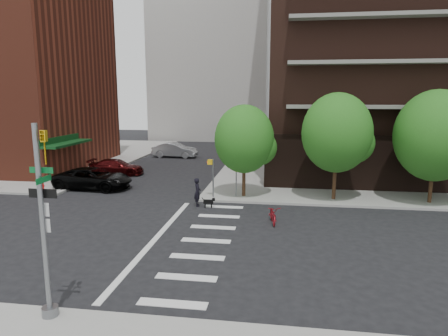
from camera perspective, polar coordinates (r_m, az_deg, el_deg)
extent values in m
plane|color=black|center=(20.37, -11.02, -9.74)|extent=(120.00, 120.00, 0.00)
cube|color=gray|center=(44.34, 26.61, 0.34)|extent=(39.00, 33.00, 0.15)
cube|color=gray|center=(52.28, -28.17, 1.57)|extent=(31.00, 33.00, 0.15)
cube|color=silver|center=(14.31, -7.39, -18.69)|extent=(2.40, 0.50, 0.01)
cube|color=silver|center=(16.02, -5.39, -15.30)|extent=(2.40, 0.50, 0.01)
cube|color=silver|center=(17.80, -3.84, -12.57)|extent=(2.40, 0.50, 0.01)
cube|color=silver|center=(19.62, -2.59, -10.33)|extent=(2.40, 0.50, 0.01)
cube|color=silver|center=(21.47, -1.57, -8.48)|extent=(2.40, 0.50, 0.01)
cube|color=silver|center=(23.34, -0.72, -6.91)|extent=(2.40, 0.50, 0.01)
cube|color=silver|center=(25.24, 0.00, -5.58)|extent=(2.40, 0.50, 0.01)
cube|color=silver|center=(20.22, -9.67, -9.84)|extent=(0.30, 13.00, 0.01)
cube|color=black|center=(43.81, 23.52, 3.22)|extent=(25.50, 25.50, 4.00)
cube|color=#0C3814|center=(35.99, -21.44, 3.28)|extent=(1.40, 6.00, 0.20)
cylinder|color=#301E11|center=(27.22, 2.85, -1.61)|extent=(0.24, 0.24, 2.30)
sphere|color=#235B19|center=(26.79, 2.90, 4.16)|extent=(4.00, 4.00, 4.00)
cylinder|color=#301E11|center=(27.30, 15.49, -1.62)|extent=(0.24, 0.24, 2.60)
sphere|color=#235B19|center=(26.85, 15.81, 4.87)|extent=(4.50, 4.50, 4.50)
cylinder|color=#301E11|center=(28.71, 27.45, -2.15)|extent=(0.24, 0.24, 2.30)
sphere|color=#235B19|center=(28.27, 27.98, 4.11)|extent=(5.00, 5.00, 5.00)
cylinder|color=slate|center=(13.20, -24.47, -7.24)|extent=(0.16, 0.16, 6.00)
cylinder|color=slate|center=(14.28, -23.58, -18.24)|extent=(0.50, 0.50, 0.30)
imported|color=gold|center=(12.60, -24.29, 2.70)|extent=(0.16, 0.20, 1.00)
cube|color=#0A5926|center=(12.95, -24.64, -0.28)|extent=(0.75, 0.02, 0.18)
cube|color=#0A5926|center=(12.79, -24.36, -1.52)|extent=(0.02, 0.75, 0.18)
cube|color=black|center=(13.07, -24.49, -3.32)|extent=(0.90, 0.02, 0.28)
cube|color=silver|center=(13.18, -24.32, -5.44)|extent=(0.32, 0.02, 0.42)
cube|color=silver|center=(13.32, -24.16, -7.51)|extent=(0.32, 0.02, 0.42)
cylinder|color=slate|center=(26.77, -1.56, -1.47)|extent=(0.10, 0.10, 2.60)
cube|color=gold|center=(26.61, -1.99, 0.86)|extent=(0.32, 0.25, 0.32)
cylinder|color=slate|center=(27.09, 1.75, -1.77)|extent=(0.08, 0.08, 2.20)
cube|color=gold|center=(26.77, 1.73, 0.05)|extent=(0.64, 0.02, 0.64)
cylinder|color=#A50C0C|center=(31.59, -24.51, -2.44)|extent=(0.22, 0.22, 0.60)
sphere|color=#A50C0C|center=(31.53, -24.55, -1.89)|extent=(0.24, 0.24, 0.24)
imported|color=black|center=(31.45, -18.21, -1.42)|extent=(2.95, 5.90, 1.60)
imported|color=#360808|center=(36.50, -15.11, 0.14)|extent=(2.35, 4.92, 1.38)
imported|color=#A2A6AA|center=(45.57, -7.04, 2.56)|extent=(1.96, 5.10, 1.66)
imported|color=maroon|center=(22.18, 7.02, -6.58)|extent=(0.94, 1.99, 1.00)
imported|color=black|center=(25.30, -3.81, -3.46)|extent=(0.75, 0.58, 1.81)
cube|color=black|center=(25.03, -2.25, -4.83)|extent=(0.62, 0.24, 0.24)
cube|color=black|center=(24.96, -1.50, -4.52)|extent=(0.19, 0.16, 0.17)
cylinder|color=black|center=(25.12, -1.82, -5.36)|extent=(0.06, 0.06, 0.26)
cylinder|color=black|center=(25.08, -2.68, -5.40)|extent=(0.06, 0.06, 0.26)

